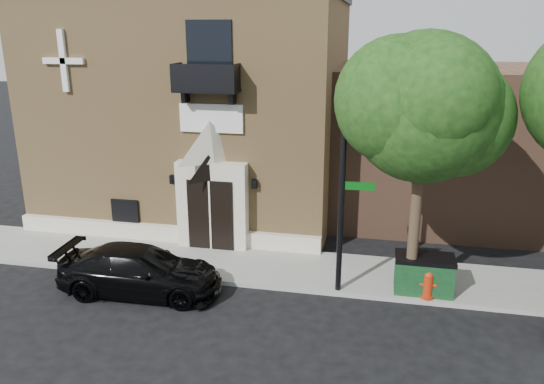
% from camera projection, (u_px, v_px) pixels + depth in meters
% --- Properties ---
extents(ground, '(120.00, 120.00, 0.00)m').
position_uv_depth(ground, '(218.00, 285.00, 17.08)').
color(ground, black).
rests_on(ground, ground).
extents(sidewalk, '(42.00, 3.00, 0.15)m').
position_uv_depth(sidewalk, '(258.00, 266.00, 18.26)').
color(sidewalk, gray).
rests_on(sidewalk, ground).
extents(church, '(12.20, 11.01, 9.30)m').
position_uv_depth(church, '(204.00, 105.00, 23.73)').
color(church, '#A8834F').
rests_on(church, ground).
extents(street_tree_left, '(4.97, 4.38, 7.77)m').
position_uv_depth(street_tree_left, '(426.00, 107.00, 14.50)').
color(street_tree_left, '#38281C').
rests_on(street_tree_left, sidewalk).
extents(black_sedan, '(5.16, 2.28, 1.47)m').
position_uv_depth(black_sedan, '(140.00, 271.00, 16.40)').
color(black_sedan, black).
rests_on(black_sedan, ground).
extents(street_sign, '(1.04, 1.04, 6.53)m').
position_uv_depth(street_sign, '(343.00, 188.00, 15.52)').
color(street_sign, black).
rests_on(street_sign, sidewalk).
extents(fire_hydrant, '(0.50, 0.40, 0.87)m').
position_uv_depth(fire_hydrant, '(428.00, 285.00, 15.83)').
color(fire_hydrant, '#AE290D').
rests_on(fire_hydrant, sidewalk).
extents(dumpster, '(1.78, 1.01, 1.16)m').
position_uv_depth(dumpster, '(424.00, 274.00, 16.20)').
color(dumpster, '#0E3617').
rests_on(dumpster, sidewalk).
extents(planter, '(0.59, 0.52, 0.64)m').
position_uv_depth(planter, '(211.00, 237.00, 19.72)').
color(planter, '#355A24').
rests_on(planter, sidewalk).
extents(pedestrian_near, '(0.68, 0.59, 1.56)m').
position_uv_depth(pedestrian_near, '(411.00, 265.00, 16.33)').
color(pedestrian_near, black).
rests_on(pedestrian_near, sidewalk).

